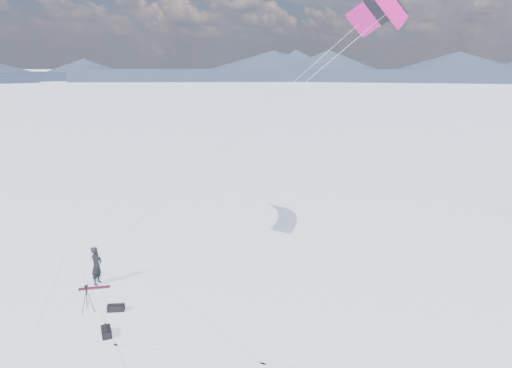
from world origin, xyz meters
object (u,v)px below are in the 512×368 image
at_px(tripod, 87,295).
at_px(gear_bag_a, 116,308).
at_px(gear_bag_b, 106,332).
at_px(snowkiter, 98,284).
at_px(snowboard, 94,288).

relative_size(tripod, gear_bag_a, 1.55).
bearing_deg(gear_bag_b, snowkiter, 179.88).
bearing_deg(gear_bag_b, snowboard, -177.63).
xyz_separation_m(gear_bag_a, gear_bag_b, (0.89, -1.78, 0.01)).
height_order(snowkiter, gear_bag_a, snowkiter).
bearing_deg(snowkiter, snowboard, -171.87).
xyz_separation_m(tripod, gear_bag_b, (1.93, -1.25, -0.65)).
relative_size(gear_bag_a, gear_bag_b, 0.99).
distance_m(snowkiter, gear_bag_a, 3.18).
height_order(snowboard, tripod, tripod).
distance_m(snowkiter, tripod, 2.99).
distance_m(tripod, gear_bag_a, 1.34).
relative_size(snowboard, gear_bag_a, 1.80).
xyz_separation_m(snowboard, gear_bag_a, (2.34, -1.45, 0.12)).
relative_size(tripod, gear_bag_b, 1.54).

